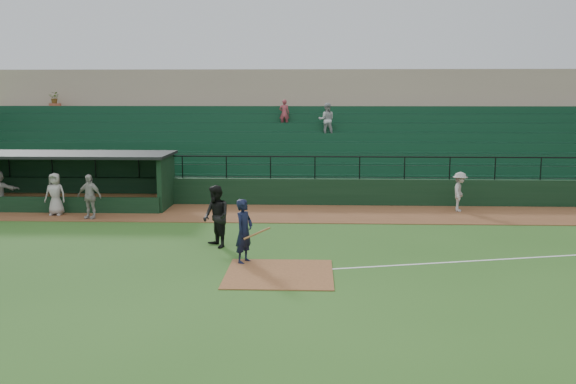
{
  "coord_description": "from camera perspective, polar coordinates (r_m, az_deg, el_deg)",
  "views": [
    {
      "loc": [
        0.95,
        -18.3,
        5.05
      ],
      "look_at": [
        0.0,
        5.0,
        1.4
      ],
      "focal_mm": 39.84,
      "sensor_mm": 36.0,
      "label": 1
    }
  ],
  "objects": [
    {
      "name": "dugout",
      "position": [
        30.07,
        -18.53,
        1.33
      ],
      "size": [
        8.9,
        3.2,
        2.42
      ],
      "color": "black",
      "rests_on": "ground"
    },
    {
      "name": "batter_at_plate",
      "position": [
        19.03,
        -3.93,
        -3.52
      ],
      "size": [
        1.15,
        0.83,
        1.93
      ],
      "color": "black",
      "rests_on": "ground"
    },
    {
      "name": "dugout_player_b",
      "position": [
        27.95,
        -20.07,
        -0.18
      ],
      "size": [
        0.87,
        0.58,
        1.75
      ],
      "primitive_type": "imported",
      "rotation": [
        0.0,
        0.0,
        -0.03
      ],
      "color": "#A6A19B",
      "rests_on": "warning_track"
    },
    {
      "name": "runner",
      "position": [
        28.07,
        15.08,
        0.03
      ],
      "size": [
        0.93,
        1.23,
        1.68
      ],
      "primitive_type": "imported",
      "rotation": [
        0.0,
        0.0,
        1.26
      ],
      "color": "#AAA49F",
      "rests_on": "warning_track"
    },
    {
      "name": "dugout_player_a",
      "position": [
        26.75,
        -17.31,
        -0.38
      ],
      "size": [
        1.12,
        0.65,
        1.79
      ],
      "primitive_type": "imported",
      "rotation": [
        0.0,
        0.0,
        -0.22
      ],
      "color": "#A5A19A",
      "rests_on": "warning_track"
    },
    {
      "name": "warning_track",
      "position": [
        26.79,
        0.26,
        -1.94
      ],
      "size": [
        40.0,
        4.0,
        0.03
      ],
      "primitive_type": "cube",
      "color": "brown",
      "rests_on": "ground"
    },
    {
      "name": "ground",
      "position": [
        19.0,
        -0.62,
        -6.51
      ],
      "size": [
        90.0,
        90.0,
        0.0
      ],
      "primitive_type": "plane",
      "color": "#2A561B",
      "rests_on": "ground"
    },
    {
      "name": "stadium_structure",
      "position": [
        34.88,
        0.77,
        4.38
      ],
      "size": [
        38.0,
        13.08,
        6.4
      ],
      "color": "black",
      "rests_on": "ground"
    },
    {
      "name": "home_plate_dirt",
      "position": [
        18.04,
        -0.78,
        -7.31
      ],
      "size": [
        3.0,
        3.0,
        0.03
      ],
      "primitive_type": "cube",
      "color": "brown",
      "rests_on": "ground"
    },
    {
      "name": "umpire",
      "position": [
        21.04,
        -6.44,
        -2.19
      ],
      "size": [
        1.2,
        1.26,
        2.05
      ],
      "primitive_type": "imported",
      "rotation": [
        0.0,
        0.0,
        -0.97
      ],
      "color": "black",
      "rests_on": "ground"
    },
    {
      "name": "foul_line",
      "position": [
        21.34,
        21.66,
        -5.42
      ],
      "size": [
        17.49,
        4.44,
        0.01
      ],
      "primitive_type": "cube",
      "rotation": [
        0.0,
        0.0,
        0.24
      ],
      "color": "white",
      "rests_on": "ground"
    }
  ]
}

